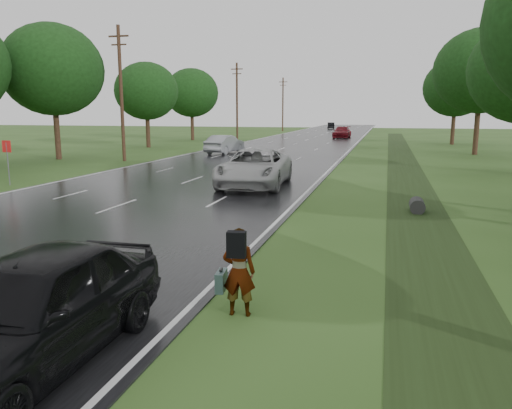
{
  "coord_description": "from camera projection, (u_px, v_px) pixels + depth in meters",
  "views": [
    {
      "loc": [
        10.3,
        -9.47,
        3.76
      ],
      "look_at": [
        6.97,
        3.25,
        1.3
      ],
      "focal_mm": 35.0,
      "sensor_mm": 36.0,
      "label": 1
    }
  ],
  "objects": [
    {
      "name": "far_car_dark",
      "position": [
        331.0,
        126.0,
        108.13
      ],
      "size": [
        2.0,
        4.29,
        1.36
      ],
      "primitive_type": "imported",
      "rotation": [
        0.0,
        0.0,
        3.28
      ],
      "color": "black",
      "rests_on": "road"
    },
    {
      "name": "tree_east_f",
      "position": [
        456.0,
        88.0,
        56.17
      ],
      "size": [
        7.2,
        7.2,
        9.62
      ],
      "color": "#332215",
      "rests_on": "ground"
    },
    {
      "name": "edge_stripe_east",
      "position": [
        353.0,
        147.0,
        53.36
      ],
      "size": [
        0.12,
        180.0,
        0.01
      ],
      "primitive_type": "cube",
      "color": "silver",
      "rests_on": "road"
    },
    {
      "name": "utility_pole_far",
      "position": [
        237.0,
        100.0,
        65.89
      ],
      "size": [
        1.6,
        0.26,
        10.0
      ],
      "color": "#332215",
      "rests_on": "ground"
    },
    {
      "name": "tree_west_c",
      "position": [
        53.0,
        70.0,
        38.49
      ],
      "size": [
        7.8,
        7.8,
        10.43
      ],
      "color": "#332215",
      "rests_on": "ground"
    },
    {
      "name": "dark_sedan",
      "position": [
        32.0,
        308.0,
        7.31
      ],
      "size": [
        2.11,
        5.16,
        1.75
      ],
      "primitive_type": "imported",
      "rotation": [
        0.0,
        0.0,
        0.01
      ],
      "color": "black",
      "rests_on": "road"
    },
    {
      "name": "road_sign",
      "position": [
        7.0,
        153.0,
        25.48
      ],
      "size": [
        0.5,
        0.06,
        2.3
      ],
      "color": "slate",
      "rests_on": "ground"
    },
    {
      "name": "tree_west_f",
      "position": [
        192.0,
        93.0,
        65.21
      ],
      "size": [
        7.0,
        7.0,
        9.29
      ],
      "color": "#332215",
      "rests_on": "ground"
    },
    {
      "name": "drainage_ditch",
      "position": [
        408.0,
        181.0,
        27.17
      ],
      "size": [
        2.2,
        120.0,
        0.56
      ],
      "color": "black",
      "rests_on": "ground"
    },
    {
      "name": "far_car_red",
      "position": [
        342.0,
        132.0,
        70.76
      ],
      "size": [
        2.41,
        5.57,
        1.6
      ],
      "primitive_type": "imported",
      "rotation": [
        0.0,
        0.0,
        -0.03
      ],
      "color": "maroon",
      "rests_on": "road"
    },
    {
      "name": "pedestrian",
      "position": [
        238.0,
        271.0,
        9.21
      ],
      "size": [
        0.8,
        0.65,
        1.67
      ],
      "rotation": [
        0.0,
        0.0,
        3.26
      ],
      "color": "#A5998C",
      "rests_on": "ground"
    },
    {
      "name": "tree_east_d",
      "position": [
        481.0,
        71.0,
        42.64
      ],
      "size": [
        8.0,
        8.0,
        10.76
      ],
      "color": "#332215",
      "rests_on": "ground"
    },
    {
      "name": "edge_stripe_west",
      "position": [
        232.0,
        144.0,
        56.72
      ],
      "size": [
        0.12,
        180.0,
        0.01
      ],
      "primitive_type": "cube",
      "color": "silver",
      "rests_on": "road"
    },
    {
      "name": "white_pickup",
      "position": [
        255.0,
        168.0,
        25.08
      ],
      "size": [
        3.48,
        6.86,
        1.86
      ],
      "primitive_type": "imported",
      "rotation": [
        0.0,
        0.0,
        0.06
      ],
      "color": "#BABABA",
      "rests_on": "road"
    },
    {
      "name": "utility_pole_distant",
      "position": [
        283.0,
        104.0,
        94.41
      ],
      "size": [
        1.6,
        0.26,
        10.0
      ],
      "color": "#332215",
      "rests_on": "ground"
    },
    {
      "name": "utility_pole_mid",
      "position": [
        121.0,
        92.0,
        37.37
      ],
      "size": [
        1.6,
        0.26,
        10.0
      ],
      "color": "#332215",
      "rests_on": "ground"
    },
    {
      "name": "tree_west_d",
      "position": [
        146.0,
        91.0,
        51.81
      ],
      "size": [
        6.6,
        6.6,
        8.8
      ],
      "color": "#332215",
      "rests_on": "ground"
    },
    {
      "name": "road",
      "position": [
        291.0,
        146.0,
        55.04
      ],
      "size": [
        14.0,
        180.0,
        0.04
      ],
      "primitive_type": "cube",
      "color": "black",
      "rests_on": "ground"
    },
    {
      "name": "center_line",
      "position": [
        291.0,
        145.0,
        55.04
      ],
      "size": [
        0.12,
        180.0,
        0.01
      ],
      "primitive_type": "cube",
      "color": "silver",
      "rests_on": "road"
    },
    {
      "name": "silver_sedan",
      "position": [
        225.0,
        144.0,
        44.55
      ],
      "size": [
        2.39,
        5.16,
        1.64
      ],
      "primitive_type": "imported",
      "rotation": [
        0.0,
        0.0,
        3.01
      ],
      "color": "gray",
      "rests_on": "road"
    }
  ]
}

